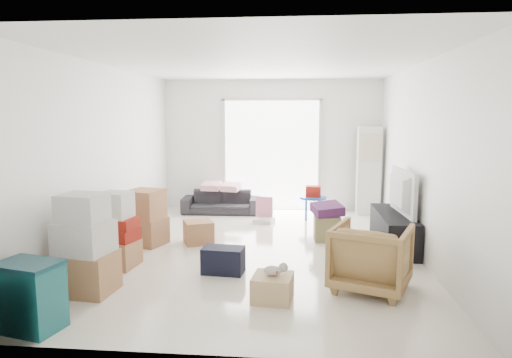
{
  "coord_description": "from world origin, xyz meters",
  "views": [
    {
      "loc": [
        0.55,
        -6.49,
        1.98
      ],
      "look_at": [
        -0.07,
        0.2,
        1.03
      ],
      "focal_mm": 32.0,
      "sensor_mm": 36.0,
      "label": 1
    }
  ],
  "objects_px": {
    "ac_tower": "(368,171)",
    "sofa": "(221,198)",
    "storage_bins": "(30,296)",
    "kids_table": "(313,196)",
    "television": "(395,208)",
    "wood_crate": "(273,288)",
    "armchair": "(371,254)",
    "ottoman": "(327,228)",
    "tv_console": "(394,230)"
  },
  "relations": [
    {
      "from": "ac_tower",
      "to": "sofa",
      "type": "relative_size",
      "value": 1.12
    },
    {
      "from": "storage_bins",
      "to": "kids_table",
      "type": "xyz_separation_m",
      "value": [
        2.74,
        4.79,
        0.13
      ]
    },
    {
      "from": "ac_tower",
      "to": "television",
      "type": "relative_size",
      "value": 1.53
    },
    {
      "from": "wood_crate",
      "to": "television",
      "type": "bearing_deg",
      "value": 51.57
    },
    {
      "from": "armchair",
      "to": "ottoman",
      "type": "relative_size",
      "value": 2.09
    },
    {
      "from": "tv_console",
      "to": "kids_table",
      "type": "distance_m",
      "value": 2.11
    },
    {
      "from": "tv_console",
      "to": "wood_crate",
      "type": "relative_size",
      "value": 3.77
    },
    {
      "from": "wood_crate",
      "to": "ac_tower",
      "type": "bearing_deg",
      "value": 69.62
    },
    {
      "from": "armchair",
      "to": "wood_crate",
      "type": "bearing_deg",
      "value": 41.82
    },
    {
      "from": "television",
      "to": "sofa",
      "type": "bearing_deg",
      "value": 50.48
    },
    {
      "from": "storage_bins",
      "to": "kids_table",
      "type": "bearing_deg",
      "value": 60.21
    },
    {
      "from": "sofa",
      "to": "kids_table",
      "type": "xyz_separation_m",
      "value": [
        1.84,
        -0.4,
        0.15
      ]
    },
    {
      "from": "wood_crate",
      "to": "sofa",
      "type": "bearing_deg",
      "value": 106.64
    },
    {
      "from": "television",
      "to": "sofa",
      "type": "height_order",
      "value": "television"
    },
    {
      "from": "ac_tower",
      "to": "tv_console",
      "type": "distance_m",
      "value": 2.39
    },
    {
      "from": "sofa",
      "to": "wood_crate",
      "type": "height_order",
      "value": "sofa"
    },
    {
      "from": "sofa",
      "to": "ottoman",
      "type": "bearing_deg",
      "value": -44.84
    },
    {
      "from": "storage_bins",
      "to": "wood_crate",
      "type": "bearing_deg",
      "value": 22.02
    },
    {
      "from": "armchair",
      "to": "ottoman",
      "type": "height_order",
      "value": "armchair"
    },
    {
      "from": "television",
      "to": "armchair",
      "type": "distance_m",
      "value": 1.86
    },
    {
      "from": "storage_bins",
      "to": "tv_console",
      "type": "bearing_deg",
      "value": 37.92
    },
    {
      "from": "armchair",
      "to": "storage_bins",
      "type": "relative_size",
      "value": 1.29
    },
    {
      "from": "ac_tower",
      "to": "armchair",
      "type": "distance_m",
      "value": 4.12
    },
    {
      "from": "tv_console",
      "to": "ottoman",
      "type": "bearing_deg",
      "value": 163.35
    },
    {
      "from": "tv_console",
      "to": "sofa",
      "type": "bearing_deg",
      "value": 144.22
    },
    {
      "from": "ac_tower",
      "to": "storage_bins",
      "type": "relative_size",
      "value": 2.69
    },
    {
      "from": "ac_tower",
      "to": "kids_table",
      "type": "height_order",
      "value": "ac_tower"
    },
    {
      "from": "ac_tower",
      "to": "storage_bins",
      "type": "height_order",
      "value": "ac_tower"
    },
    {
      "from": "ottoman",
      "to": "tv_console",
      "type": "bearing_deg",
      "value": -16.65
    },
    {
      "from": "sofa",
      "to": "armchair",
      "type": "height_order",
      "value": "armchair"
    },
    {
      "from": "kids_table",
      "to": "television",
      "type": "bearing_deg",
      "value": -56.65
    },
    {
      "from": "television",
      "to": "wood_crate",
      "type": "distance_m",
      "value": 2.78
    },
    {
      "from": "television",
      "to": "ottoman",
      "type": "distance_m",
      "value": 1.1
    },
    {
      "from": "sofa",
      "to": "kids_table",
      "type": "distance_m",
      "value": 1.89
    },
    {
      "from": "tv_console",
      "to": "television",
      "type": "relative_size",
      "value": 1.36
    },
    {
      "from": "wood_crate",
      "to": "armchair",
      "type": "bearing_deg",
      "value": 20.0
    },
    {
      "from": "armchair",
      "to": "ac_tower",
      "type": "bearing_deg",
      "value": -76.04
    },
    {
      "from": "ottoman",
      "to": "wood_crate",
      "type": "height_order",
      "value": "ottoman"
    },
    {
      "from": "storage_bins",
      "to": "wood_crate",
      "type": "xyz_separation_m",
      "value": [
        2.19,
        0.89,
        -0.19
      ]
    },
    {
      "from": "ottoman",
      "to": "kids_table",
      "type": "height_order",
      "value": "kids_table"
    },
    {
      "from": "television",
      "to": "kids_table",
      "type": "xyz_separation_m",
      "value": [
        -1.16,
        1.76,
        -0.14
      ]
    },
    {
      "from": "sofa",
      "to": "tv_console",
      "type": "bearing_deg",
      "value": -37.84
    },
    {
      "from": "tv_console",
      "to": "wood_crate",
      "type": "height_order",
      "value": "tv_console"
    },
    {
      "from": "armchair",
      "to": "wood_crate",
      "type": "xyz_separation_m",
      "value": [
        -1.1,
        -0.4,
        -0.28
      ]
    },
    {
      "from": "ac_tower",
      "to": "ottoman",
      "type": "bearing_deg",
      "value": -114.75
    },
    {
      "from": "ottoman",
      "to": "sofa",
      "type": "bearing_deg",
      "value": 137.22
    },
    {
      "from": "sofa",
      "to": "storage_bins",
      "type": "xyz_separation_m",
      "value": [
        -0.91,
        -5.2,
        0.02
      ]
    },
    {
      "from": "sofa",
      "to": "armchair",
      "type": "distance_m",
      "value": 4.58
    },
    {
      "from": "ac_tower",
      "to": "television",
      "type": "xyz_separation_m",
      "value": [
        0.05,
        -2.31,
        -0.28
      ]
    },
    {
      "from": "armchair",
      "to": "tv_console",
      "type": "bearing_deg",
      "value": -87.39
    }
  ]
}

